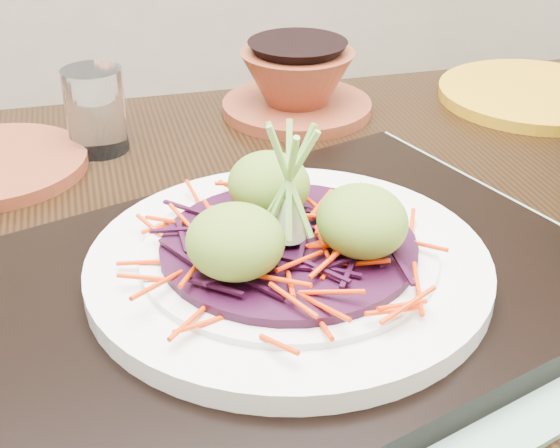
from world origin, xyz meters
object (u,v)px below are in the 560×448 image
object	(u,v)px
serving_tray	(288,286)
terracotta_bowl_set	(297,85)
yellow_plate	(534,94)
water_glass	(96,110)
white_plate	(288,263)
dining_table	(266,359)

from	to	relation	value
serving_tray	terracotta_bowl_set	world-z (taller)	terracotta_bowl_set
yellow_plate	water_glass	bearing A→B (deg)	178.59
white_plate	yellow_plate	xyz separation A→B (m)	(0.41, 0.30, -0.03)
yellow_plate	serving_tray	bearing A→B (deg)	-143.40
water_glass	serving_tray	bearing A→B (deg)	-72.12
serving_tray	water_glass	size ratio (longest dim) A/B	5.16
serving_tray	water_glass	world-z (taller)	water_glass
white_plate	water_glass	distance (m)	0.33
white_plate	terracotta_bowl_set	bearing A→B (deg)	70.34
dining_table	white_plate	distance (m)	0.14
serving_tray	white_plate	bearing A→B (deg)	-14.81
serving_tray	white_plate	size ratio (longest dim) A/B	1.54
water_glass	terracotta_bowl_set	xyz separation A→B (m)	(0.23, 0.04, -0.01)
dining_table	terracotta_bowl_set	xyz separation A→B (m)	(0.13, 0.29, 0.13)
white_plate	water_glass	size ratio (longest dim) A/B	3.35
dining_table	terracotta_bowl_set	distance (m)	0.35
water_glass	yellow_plate	distance (m)	0.51
water_glass	terracotta_bowl_set	world-z (taller)	water_glass
dining_table	water_glass	size ratio (longest dim) A/B	14.24
white_plate	water_glass	xyz separation A→B (m)	(-0.10, 0.31, 0.01)
serving_tray	water_glass	xyz separation A→B (m)	(-0.10, 0.31, 0.03)
dining_table	yellow_plate	xyz separation A→B (m)	(0.41, 0.25, 0.10)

